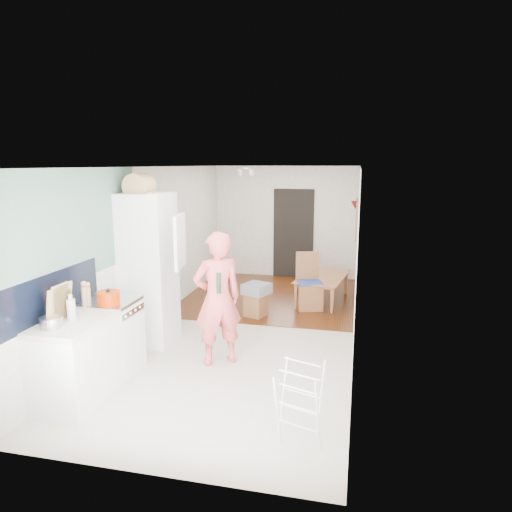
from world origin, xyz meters
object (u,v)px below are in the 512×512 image
at_px(stool, 256,305).
at_px(drying_rack, 300,404).
at_px(person, 217,287).
at_px(dining_chair, 309,282).
at_px(dining_table, 324,291).

distance_m(stool, drying_rack, 3.55).
height_order(person, stool, person).
distance_m(dining_chair, stool, 1.08).
relative_size(dining_table, stool, 3.02).
xyz_separation_m(stool, drying_rack, (1.17, -3.35, 0.17)).
relative_size(person, dining_chair, 2.03).
height_order(dining_table, dining_chair, dining_chair).
height_order(stool, drying_rack, drying_rack).
distance_m(person, drying_rack, 2.03).
xyz_separation_m(person, drying_rack, (1.24, -1.47, -0.65)).
bearing_deg(dining_table, dining_chair, 164.02).
distance_m(dining_table, stool, 1.52).
xyz_separation_m(dining_table, drying_rack, (0.11, -4.44, 0.16)).
bearing_deg(person, dining_chair, -144.68).
relative_size(person, dining_table, 1.70).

